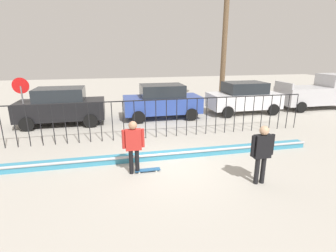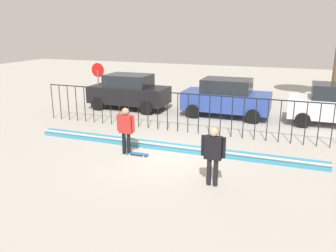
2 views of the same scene
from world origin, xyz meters
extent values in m
plane|color=#ADA89E|center=(0.00, 0.00, 0.00)|extent=(60.00, 60.00, 0.00)
cube|color=teal|center=(0.00, 0.70, 0.11)|extent=(11.00, 0.36, 0.22)
cylinder|color=#B2B2B7|center=(0.00, 0.52, 0.22)|extent=(11.00, 0.09, 0.09)
cylinder|color=black|center=(-7.00, 3.02, 0.85)|extent=(0.04, 0.04, 1.71)
cylinder|color=black|center=(-6.53, 3.02, 0.85)|extent=(0.04, 0.04, 1.71)
cylinder|color=black|center=(-6.07, 3.02, 0.85)|extent=(0.04, 0.04, 1.71)
cylinder|color=black|center=(-5.60, 3.02, 0.85)|extent=(0.04, 0.04, 1.71)
cylinder|color=black|center=(-5.13, 3.02, 0.85)|extent=(0.04, 0.04, 1.71)
cylinder|color=black|center=(-4.67, 3.02, 0.85)|extent=(0.04, 0.04, 1.71)
cylinder|color=black|center=(-4.20, 3.02, 0.85)|extent=(0.04, 0.04, 1.71)
cylinder|color=black|center=(-3.73, 3.02, 0.85)|extent=(0.04, 0.04, 1.71)
cylinder|color=black|center=(-3.27, 3.02, 0.85)|extent=(0.04, 0.04, 1.71)
cylinder|color=black|center=(-2.80, 3.02, 0.85)|extent=(0.04, 0.04, 1.71)
cylinder|color=black|center=(-2.33, 3.02, 0.85)|extent=(0.04, 0.04, 1.71)
cylinder|color=black|center=(-1.87, 3.02, 0.85)|extent=(0.04, 0.04, 1.71)
cylinder|color=black|center=(-1.40, 3.02, 0.85)|extent=(0.04, 0.04, 1.71)
cylinder|color=black|center=(-0.93, 3.02, 0.85)|extent=(0.04, 0.04, 1.71)
cylinder|color=black|center=(-0.47, 3.02, 0.85)|extent=(0.04, 0.04, 1.71)
cylinder|color=black|center=(0.00, 3.02, 0.85)|extent=(0.04, 0.04, 1.71)
cylinder|color=black|center=(0.47, 3.02, 0.85)|extent=(0.04, 0.04, 1.71)
cylinder|color=black|center=(0.93, 3.02, 0.85)|extent=(0.04, 0.04, 1.71)
cylinder|color=black|center=(1.40, 3.02, 0.85)|extent=(0.04, 0.04, 1.71)
cylinder|color=black|center=(1.87, 3.02, 0.85)|extent=(0.04, 0.04, 1.71)
cylinder|color=black|center=(2.33, 3.02, 0.85)|extent=(0.04, 0.04, 1.71)
cylinder|color=black|center=(2.80, 3.02, 0.85)|extent=(0.04, 0.04, 1.71)
cylinder|color=black|center=(3.27, 3.02, 0.85)|extent=(0.04, 0.04, 1.71)
cylinder|color=black|center=(3.73, 3.02, 0.85)|extent=(0.04, 0.04, 1.71)
cylinder|color=black|center=(4.20, 3.02, 0.85)|extent=(0.04, 0.04, 1.71)
cylinder|color=black|center=(4.67, 3.02, 0.85)|extent=(0.04, 0.04, 1.71)
cylinder|color=black|center=(5.13, 3.02, 0.85)|extent=(0.04, 0.04, 1.71)
cylinder|color=black|center=(5.60, 3.02, 0.85)|extent=(0.04, 0.04, 1.71)
cube|color=black|center=(0.00, 3.02, 1.69)|extent=(14.00, 0.04, 0.04)
cylinder|color=black|center=(-1.36, -0.25, 0.39)|extent=(0.13, 0.13, 0.79)
cylinder|color=black|center=(-1.17, -0.25, 0.39)|extent=(0.13, 0.13, 0.79)
cube|color=#B22823|center=(-1.26, -0.25, 1.11)|extent=(0.48, 0.21, 0.65)
sphere|color=#A87A5B|center=(-1.26, -0.25, 1.56)|extent=(0.26, 0.26, 0.26)
cylinder|color=#B22823|center=(-1.55, -0.25, 1.15)|extent=(0.10, 0.10, 0.58)
cylinder|color=#B22823|center=(-0.97, -0.25, 1.15)|extent=(0.10, 0.10, 0.58)
cube|color=#26598C|center=(-0.85, -0.24, 0.06)|extent=(0.80, 0.20, 0.02)
cylinder|color=silver|center=(-0.58, -0.17, 0.03)|extent=(0.05, 0.03, 0.05)
cylinder|color=silver|center=(-0.58, -0.32, 0.03)|extent=(0.05, 0.03, 0.05)
cylinder|color=silver|center=(-1.12, -0.17, 0.03)|extent=(0.05, 0.03, 0.05)
cylinder|color=silver|center=(-1.12, -0.32, 0.03)|extent=(0.05, 0.03, 0.05)
cylinder|color=black|center=(2.10, -1.67, 0.40)|extent=(0.13, 0.13, 0.81)
cylinder|color=black|center=(2.30, -1.67, 0.40)|extent=(0.13, 0.13, 0.81)
cube|color=black|center=(2.20, -1.67, 1.14)|extent=(0.49, 0.21, 0.67)
sphere|color=tan|center=(2.20, -1.67, 1.60)|extent=(0.26, 0.26, 0.26)
cylinder|color=black|center=(1.90, -1.67, 1.17)|extent=(0.11, 0.11, 0.60)
cylinder|color=black|center=(2.50, -1.67, 1.17)|extent=(0.11, 0.11, 0.60)
cube|color=black|center=(-4.40, 6.22, 0.79)|extent=(4.30, 1.90, 0.90)
cube|color=#1E2328|center=(-4.40, 6.22, 1.57)|extent=(2.37, 1.71, 0.66)
cylinder|color=black|center=(-2.94, 7.17, 0.34)|extent=(0.68, 0.22, 0.68)
cylinder|color=black|center=(-2.94, 5.27, 0.34)|extent=(0.68, 0.22, 0.68)
cylinder|color=black|center=(-5.86, 7.17, 0.34)|extent=(0.68, 0.22, 0.68)
cylinder|color=black|center=(-5.86, 5.27, 0.34)|extent=(0.68, 0.22, 0.68)
cube|color=#2D479E|center=(0.95, 6.41, 0.79)|extent=(4.30, 1.90, 0.90)
cube|color=#1E2328|center=(0.95, 6.41, 1.57)|extent=(2.37, 1.71, 0.66)
cylinder|color=black|center=(2.41, 7.36, 0.34)|extent=(0.68, 0.22, 0.68)
cylinder|color=black|center=(2.41, 5.46, 0.34)|extent=(0.68, 0.22, 0.68)
cylinder|color=black|center=(-0.52, 7.36, 0.34)|extent=(0.68, 0.22, 0.68)
cylinder|color=black|center=(-0.52, 5.46, 0.34)|extent=(0.68, 0.22, 0.68)
cylinder|color=black|center=(4.60, 7.46, 0.34)|extent=(0.68, 0.22, 0.68)
cylinder|color=black|center=(4.60, 5.56, 0.34)|extent=(0.68, 0.22, 0.68)
cylinder|color=slate|center=(-6.01, 5.72, 1.05)|extent=(0.07, 0.07, 2.10)
cylinder|color=red|center=(-6.01, 5.74, 2.12)|extent=(0.76, 0.02, 0.76)
camera|label=1|loc=(-1.82, -7.62, 3.68)|focal=27.36mm
camera|label=2|loc=(4.23, -10.67, 4.39)|focal=37.15mm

